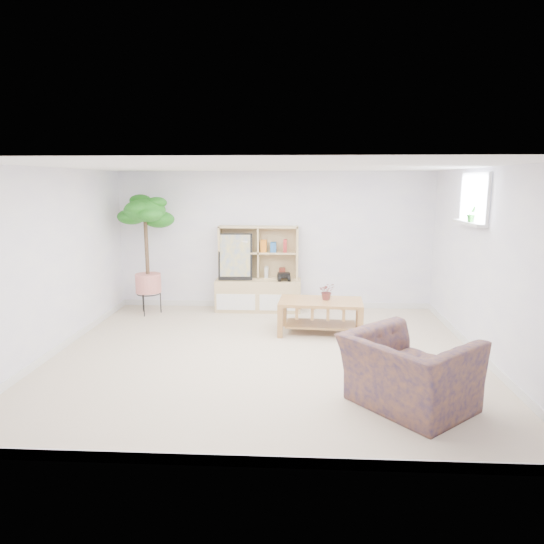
{
  "coord_description": "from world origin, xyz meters",
  "views": [
    {
      "loc": [
        0.41,
        -5.96,
        2.22
      ],
      "look_at": [
        0.07,
        0.36,
        1.04
      ],
      "focal_mm": 32.0,
      "sensor_mm": 36.0,
      "label": 1
    }
  ],
  "objects_px": {
    "floor_tree": "(147,255)",
    "armchair": "(409,367)",
    "coffee_table": "(320,317)",
    "storage_unit": "(258,269)"
  },
  "relations": [
    {
      "from": "floor_tree",
      "to": "armchair",
      "type": "distance_m",
      "value": 4.95
    },
    {
      "from": "armchair",
      "to": "floor_tree",
      "type": "bearing_deg",
      "value": 7.08
    },
    {
      "from": "armchair",
      "to": "coffee_table",
      "type": "bearing_deg",
      "value": -22.8
    },
    {
      "from": "armchair",
      "to": "storage_unit",
      "type": "bearing_deg",
      "value": -14.29
    },
    {
      "from": "storage_unit",
      "to": "armchair",
      "type": "relative_size",
      "value": 1.3
    },
    {
      "from": "coffee_table",
      "to": "armchair",
      "type": "xyz_separation_m",
      "value": [
        0.76,
        -2.37,
        0.17
      ]
    },
    {
      "from": "storage_unit",
      "to": "armchair",
      "type": "xyz_separation_m",
      "value": [
        1.79,
        -3.61,
        -0.32
      ]
    },
    {
      "from": "floor_tree",
      "to": "coffee_table",
      "type": "bearing_deg",
      "value": -18.01
    },
    {
      "from": "storage_unit",
      "to": "coffee_table",
      "type": "height_order",
      "value": "storage_unit"
    },
    {
      "from": "storage_unit",
      "to": "coffee_table",
      "type": "distance_m",
      "value": 1.68
    }
  ]
}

